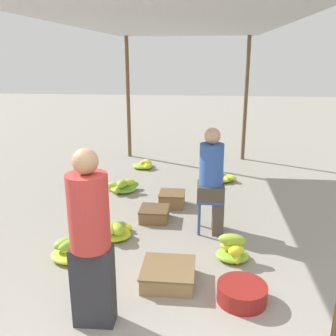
% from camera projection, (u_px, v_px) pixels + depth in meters
% --- Properties ---
extents(canopy_post_back_left, '(0.08, 0.08, 2.60)m').
position_uv_depth(canopy_post_back_left, '(128.00, 99.00, 8.17)').
color(canopy_post_back_left, brown).
rests_on(canopy_post_back_left, ground).
extents(canopy_post_back_right, '(0.08, 0.08, 2.60)m').
position_uv_depth(canopy_post_back_right, '(246.00, 100.00, 7.92)').
color(canopy_post_back_right, brown).
rests_on(canopy_post_back_right, ground).
extents(canopy_tarp, '(2.93, 6.56, 0.04)m').
position_uv_depth(canopy_tarp, '(174.00, 21.00, 4.73)').
color(canopy_tarp, '#B2B2B7').
rests_on(canopy_tarp, canopy_post_front_left).
extents(vendor_foreground, '(0.35, 0.33, 1.54)m').
position_uv_depth(vendor_foreground, '(90.00, 238.00, 3.00)').
color(vendor_foreground, '#2D2D33').
rests_on(vendor_foreground, ground).
extents(stool, '(0.34, 0.34, 0.47)m').
position_uv_depth(stool, '(210.00, 204.00, 4.80)').
color(stool, '#384C84').
rests_on(stool, ground).
extents(vendor_seated, '(0.35, 0.35, 1.37)m').
position_uv_depth(vendor_seated, '(213.00, 179.00, 4.70)').
color(vendor_seated, '#4C4238').
rests_on(vendor_seated, ground).
extents(basin_black, '(0.47, 0.47, 0.17)m').
position_uv_depth(basin_black, '(242.00, 293.00, 3.48)').
color(basin_black, maroon).
rests_on(basin_black, ground).
extents(banana_pile_left_0, '(0.45, 0.50, 0.18)m').
position_uv_depth(banana_pile_left_0, '(145.00, 165.00, 7.63)').
color(banana_pile_left_0, yellow).
rests_on(banana_pile_left_0, ground).
extents(banana_pile_left_1, '(0.59, 0.49, 0.24)m').
position_uv_depth(banana_pile_left_1, '(123.00, 187.00, 6.30)').
color(banana_pile_left_1, '#99C131').
rests_on(banana_pile_left_1, ground).
extents(banana_pile_left_2, '(0.43, 0.53, 0.23)m').
position_uv_depth(banana_pile_left_2, '(115.00, 230.00, 4.72)').
color(banana_pile_left_2, yellow).
rests_on(banana_pile_left_2, ground).
extents(banana_pile_left_3, '(0.50, 0.48, 0.24)m').
position_uv_depth(banana_pile_left_3, '(71.00, 250.00, 4.23)').
color(banana_pile_left_3, '#C7D429').
rests_on(banana_pile_left_3, ground).
extents(banana_pile_right_0, '(0.66, 0.52, 0.25)m').
position_uv_depth(banana_pile_right_0, '(219.00, 176.00, 6.86)').
color(banana_pile_right_0, '#76B337').
rests_on(banana_pile_right_0, ground).
extents(banana_pile_right_1, '(0.38, 0.39, 0.31)m').
position_uv_depth(banana_pile_right_1, '(233.00, 251.00, 4.17)').
color(banana_pile_right_1, '#99C131').
rests_on(banana_pile_right_1, ground).
extents(crate_near, '(0.53, 0.53, 0.18)m').
position_uv_depth(crate_near, '(168.00, 274.00, 3.77)').
color(crate_near, '#9E7A4C').
rests_on(crate_near, ground).
extents(crate_mid, '(0.39, 0.39, 0.21)m').
position_uv_depth(crate_mid, '(172.00, 199.00, 5.70)').
color(crate_mid, olive).
rests_on(crate_mid, ground).
extents(crate_far, '(0.40, 0.40, 0.18)m').
position_uv_depth(crate_far, '(154.00, 214.00, 5.21)').
color(crate_far, brown).
rests_on(crate_far, ground).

